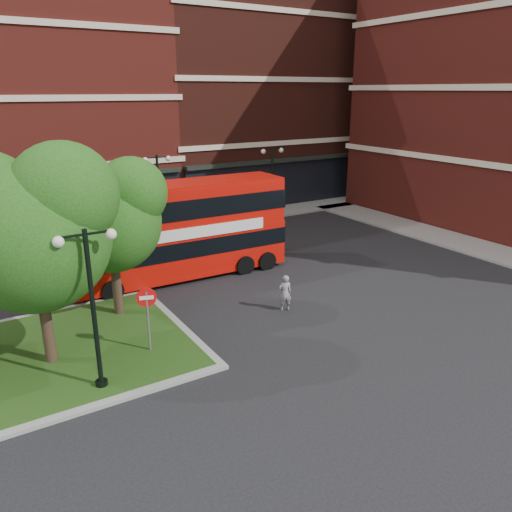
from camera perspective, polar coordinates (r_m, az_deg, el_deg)
ground at (r=17.87m, az=0.50°, el=-10.17°), size 120.00×120.00×0.00m
pavement_far at (r=32.07m, az=-15.37°, el=2.42°), size 44.00×3.00×0.12m
pavement_side at (r=30.38m, az=25.67°, el=0.34°), size 3.00×28.00×0.12m
terrace_far_right at (r=43.47m, az=-0.69°, el=17.73°), size 18.00×12.00×16.00m
traffic_island at (r=18.36m, az=-27.20°, el=-11.34°), size 12.60×7.60×0.15m
tree_island_west at (r=16.39m, az=-24.61°, el=3.47°), size 5.40×4.71×7.21m
tree_island_east at (r=19.44m, az=-16.64°, el=4.84°), size 4.46×3.90×6.29m
lamp_island at (r=14.92m, az=-18.17°, el=-5.12°), size 1.72×0.36×5.00m
lamp_far_left at (r=30.19m, az=-11.05°, el=7.18°), size 1.72×0.36×5.00m
lamp_far_right at (r=33.78m, az=1.84°, el=8.68°), size 1.72×0.36×5.00m
bus at (r=23.55m, az=-8.94°, el=3.59°), size 10.47×2.65×3.98m
woman at (r=20.26m, az=3.33°, el=-4.23°), size 0.63×0.50×1.52m
car_silver at (r=29.52m, az=-18.53°, el=1.87°), size 3.68×1.65×1.23m
car_white at (r=32.29m, az=-4.02°, el=4.22°), size 3.89×1.39×1.28m
no_entry_sign at (r=16.99m, az=-12.34°, el=-5.75°), size 0.65×0.25×2.41m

